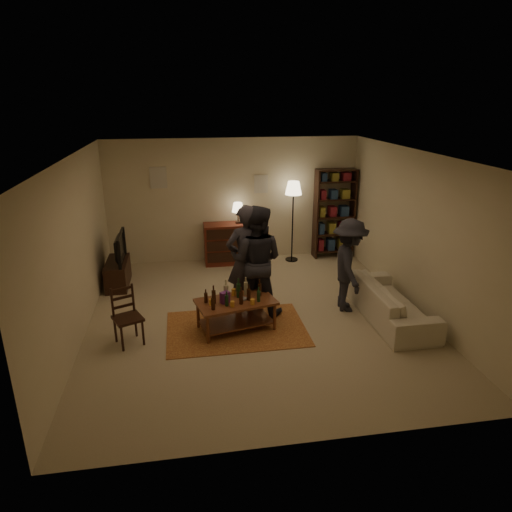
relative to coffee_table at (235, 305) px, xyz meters
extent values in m
plane|color=#C6B793|center=(0.39, 0.35, -0.43)|extent=(6.00, 6.00, 0.00)
plane|color=beige|center=(0.39, 3.35, 0.92)|extent=(5.50, 0.00, 5.50)
plane|color=beige|center=(-2.36, 0.35, 0.92)|extent=(0.00, 6.00, 6.00)
plane|color=beige|center=(3.14, 0.35, 0.92)|extent=(0.00, 6.00, 6.00)
plane|color=beige|center=(0.39, -2.65, 0.92)|extent=(5.50, 0.00, 5.50)
plane|color=white|center=(0.39, 0.35, 2.27)|extent=(6.00, 6.00, 0.00)
cube|color=beige|center=(-1.21, 3.33, 1.47)|extent=(0.35, 0.03, 0.45)
cube|color=beige|center=(0.99, 3.33, 1.27)|extent=(0.30, 0.03, 0.40)
cube|color=brown|center=(0.01, 0.00, -0.42)|extent=(2.20, 1.50, 0.01)
cube|color=brown|center=(0.01, 0.00, 0.05)|extent=(1.34, 0.92, 0.04)
cube|color=brown|center=(0.01, 0.00, -0.30)|extent=(1.22, 0.80, 0.02)
cylinder|color=brown|center=(-0.46, -0.39, -0.20)|extent=(0.05, 0.05, 0.46)
cylinder|color=brown|center=(0.61, -0.14, -0.20)|extent=(0.05, 0.05, 0.46)
cylinder|color=brown|center=(-0.58, 0.14, -0.20)|extent=(0.05, 0.05, 0.46)
cylinder|color=brown|center=(0.48, 0.39, -0.20)|extent=(0.05, 0.05, 0.46)
cylinder|color=gold|center=(-0.38, -0.09, 0.12)|extent=(0.07, 0.07, 0.10)
cylinder|color=gold|center=(-0.07, -0.20, 0.11)|extent=(0.07, 0.07, 0.09)
cylinder|color=gold|center=(0.00, 0.21, 0.12)|extent=(0.07, 0.07, 0.11)
cylinder|color=gold|center=(0.25, -0.17, 0.11)|extent=(0.07, 0.07, 0.09)
cube|color=#7D3697|center=(-0.17, -0.02, 0.16)|extent=(0.17, 0.15, 0.18)
cylinder|color=gray|center=(0.13, 0.01, 0.08)|extent=(0.12, 0.12, 0.02)
cube|color=black|center=(-1.63, -0.18, -0.01)|extent=(0.52, 0.52, 0.04)
cylinder|color=black|center=(-1.71, -0.39, -0.23)|extent=(0.04, 0.04, 0.41)
cylinder|color=black|center=(-1.42, -0.26, -0.23)|extent=(0.04, 0.04, 0.41)
cylinder|color=black|center=(-1.84, -0.11, -0.23)|extent=(0.04, 0.04, 0.41)
cylinder|color=black|center=(-1.55, 0.02, -0.23)|extent=(0.04, 0.04, 0.41)
cube|color=black|center=(-1.69, -0.04, 0.24)|extent=(0.30, 0.16, 0.47)
cube|color=black|center=(-2.06, 2.15, -0.18)|extent=(0.40, 1.00, 0.50)
imported|color=black|center=(-2.04, 2.15, 0.35)|extent=(0.13, 0.97, 0.56)
cube|color=maroon|center=(0.19, 3.07, 0.02)|extent=(1.00, 0.48, 0.90)
cube|color=black|center=(0.19, 2.82, -0.21)|extent=(0.92, 0.02, 0.22)
cube|color=black|center=(0.19, 2.82, 0.05)|extent=(0.92, 0.02, 0.22)
cube|color=black|center=(0.19, 2.82, 0.31)|extent=(0.92, 0.02, 0.22)
cylinder|color=black|center=(0.44, 3.07, 0.49)|extent=(0.12, 0.12, 0.04)
cylinder|color=black|center=(0.44, 3.07, 0.62)|extent=(0.02, 0.02, 0.22)
cone|color=#FFE5B2|center=(0.44, 3.07, 0.83)|extent=(0.26, 0.26, 0.20)
cube|color=black|center=(2.21, 3.13, 0.57)|extent=(0.04, 0.34, 2.00)
cube|color=black|center=(3.07, 3.13, 0.57)|extent=(0.04, 0.34, 2.00)
cube|color=black|center=(2.64, 3.13, -0.28)|extent=(0.90, 0.34, 0.03)
cube|color=black|center=(2.64, 3.13, 0.12)|extent=(0.90, 0.34, 0.03)
cube|color=black|center=(2.64, 3.13, 0.52)|extent=(0.90, 0.34, 0.03)
cube|color=black|center=(2.64, 3.13, 0.92)|extent=(0.90, 0.34, 0.03)
cube|color=black|center=(2.64, 3.13, 1.32)|extent=(0.90, 0.34, 0.03)
cube|color=black|center=(2.64, 3.13, 1.57)|extent=(0.90, 0.34, 0.03)
cube|color=maroon|center=(2.34, 3.13, -0.14)|extent=(0.12, 0.22, 0.26)
cube|color=navy|center=(2.59, 3.13, -0.14)|extent=(0.15, 0.22, 0.26)
cube|color=olive|center=(2.86, 3.13, -0.14)|extent=(0.18, 0.22, 0.26)
cube|color=navy|center=(2.34, 3.13, 0.25)|extent=(0.12, 0.22, 0.24)
cube|color=olive|center=(2.59, 3.13, 0.25)|extent=(0.15, 0.22, 0.24)
cube|color=maroon|center=(2.86, 3.13, 0.25)|extent=(0.18, 0.22, 0.24)
cube|color=olive|center=(2.34, 3.13, 0.64)|extent=(0.12, 0.22, 0.22)
cube|color=maroon|center=(2.59, 3.13, 0.64)|extent=(0.15, 0.22, 0.22)
cube|color=navy|center=(2.86, 3.13, 0.64)|extent=(0.18, 0.22, 0.22)
cube|color=maroon|center=(2.34, 3.13, 1.03)|extent=(0.12, 0.22, 0.20)
cube|color=navy|center=(2.59, 3.13, 1.03)|extent=(0.15, 0.22, 0.20)
cube|color=olive|center=(2.86, 3.13, 1.03)|extent=(0.18, 0.22, 0.20)
cube|color=navy|center=(2.34, 3.13, 1.42)|extent=(0.12, 0.22, 0.18)
cube|color=olive|center=(2.59, 3.13, 1.42)|extent=(0.15, 0.22, 0.18)
cube|color=maroon|center=(2.86, 3.13, 1.42)|extent=(0.18, 0.22, 0.18)
cylinder|color=black|center=(1.65, 3.00, -0.42)|extent=(0.28, 0.28, 0.03)
cylinder|color=black|center=(1.65, 3.00, 0.37)|extent=(0.03, 0.03, 1.60)
cone|color=#FFE5B2|center=(1.65, 3.00, 1.22)|extent=(0.36, 0.36, 0.28)
imported|color=beige|center=(2.59, -0.05, -0.13)|extent=(0.81, 2.08, 0.61)
imported|color=#2C2A33|center=(0.26, 0.61, 0.51)|extent=(0.77, 0.59, 1.89)
imported|color=#23232A|center=(0.43, 0.56, 0.51)|extent=(1.12, 1.01, 1.88)
imported|color=#222329|center=(2.01, 0.42, 0.38)|extent=(0.74, 1.12, 1.62)
camera|label=1|loc=(-0.74, -6.47, 3.12)|focal=32.00mm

